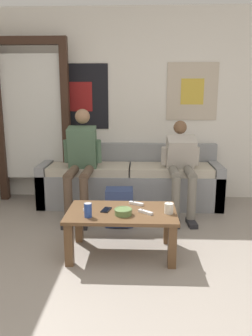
{
  "coord_description": "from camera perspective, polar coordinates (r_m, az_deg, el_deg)",
  "views": [
    {
      "loc": [
        -0.03,
        -1.76,
        1.44
      ],
      "look_at": [
        -0.17,
        1.56,
        0.69
      ],
      "focal_mm": 35.0,
      "sensor_mm": 36.0,
      "label": 1
    }
  ],
  "objects": [
    {
      "name": "ground_plane",
      "position": [
        2.27,
        2.9,
        -26.54
      ],
      "size": [
        18.0,
        18.0,
        0.0
      ],
      "primitive_type": "plane",
      "color": "gray"
    },
    {
      "name": "wall_back",
      "position": [
        4.56,
        2.76,
        10.69
      ],
      "size": [
        10.0,
        0.07,
        2.55
      ],
      "color": "white",
      "rests_on": "ground_plane"
    },
    {
      "name": "door_frame",
      "position": [
        4.58,
        -16.01,
        9.25
      ],
      "size": [
        1.0,
        0.1,
        2.15
      ],
      "color": "#382319",
      "rests_on": "ground_plane"
    },
    {
      "name": "couch",
      "position": [
        4.37,
        0.7,
        -2.47
      ],
      "size": [
        2.35,
        0.68,
        0.78
      ],
      "color": "gray",
      "rests_on": "ground_plane"
    },
    {
      "name": "coffee_table",
      "position": [
        3.0,
        -0.75,
        -8.9
      ],
      "size": [
        0.98,
        0.58,
        0.41
      ],
      "color": "brown",
      "rests_on": "ground_plane"
    },
    {
      "name": "person_seated_adult",
      "position": [
        3.97,
        -7.85,
        1.71
      ],
      "size": [
        0.47,
        0.85,
        1.26
      ],
      "color": "brown",
      "rests_on": "ground_plane"
    },
    {
      "name": "person_seated_teen",
      "position": [
        3.98,
        9.6,
        0.69
      ],
      "size": [
        0.47,
        0.83,
        1.12
      ],
      "color": "gray",
      "rests_on": "ground_plane"
    },
    {
      "name": "backpack",
      "position": [
        3.67,
        -1.18,
        -6.97
      ],
      "size": [
        0.31,
        0.26,
        0.42
      ],
      "color": "navy",
      "rests_on": "ground_plane"
    },
    {
      "name": "ceramic_bowl",
      "position": [
        2.87,
        -0.49,
        -7.55
      ],
      "size": [
        0.16,
        0.16,
        0.06
      ],
      "color": "#607F47",
      "rests_on": "coffee_table"
    },
    {
      "name": "pillar_candle",
      "position": [
        2.93,
        7.47,
        -6.97
      ],
      "size": [
        0.08,
        0.08,
        0.1
      ],
      "color": "silver",
      "rests_on": "coffee_table"
    },
    {
      "name": "drink_can_blue",
      "position": [
        2.83,
        -6.64,
        -7.3
      ],
      "size": [
        0.07,
        0.07,
        0.12
      ],
      "color": "#28479E",
      "rests_on": "coffee_table"
    },
    {
      "name": "game_controller_near_left",
      "position": [
        2.91,
        3.41,
        -7.68
      ],
      "size": [
        0.13,
        0.12,
        0.03
      ],
      "color": "white",
      "rests_on": "coffee_table"
    },
    {
      "name": "game_controller_near_right",
      "position": [
        3.04,
        -6.83,
        -6.86
      ],
      "size": [
        0.05,
        0.15,
        0.03
      ],
      "color": "white",
      "rests_on": "coffee_table"
    },
    {
      "name": "game_controller_far_center",
      "position": [
        3.13,
        1.79,
        -6.19
      ],
      "size": [
        0.14,
        0.1,
        0.03
      ],
      "color": "white",
      "rests_on": "coffee_table"
    },
    {
      "name": "cell_phone",
      "position": [
        2.99,
        -3.47,
        -7.26
      ],
      "size": [
        0.09,
        0.15,
        0.01
      ],
      "color": "black",
      "rests_on": "coffee_table"
    }
  ]
}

